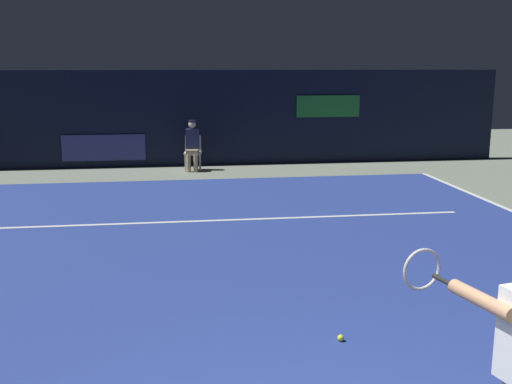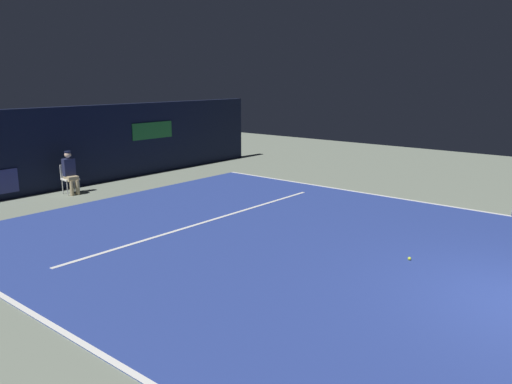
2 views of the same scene
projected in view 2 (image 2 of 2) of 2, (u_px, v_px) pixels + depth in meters
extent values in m
plane|color=gray|center=(278.00, 239.00, 11.11)|extent=(32.53, 32.53, 0.00)
cube|color=navy|center=(279.00, 239.00, 11.11)|extent=(10.65, 12.38, 0.01)
cube|color=white|center=(385.00, 196.00, 15.07)|extent=(0.10, 12.38, 0.01)
cube|color=white|center=(55.00, 327.00, 7.15)|extent=(0.10, 12.38, 0.01)
cube|color=white|center=(209.00, 221.00, 12.46)|extent=(8.31, 0.10, 0.01)
cube|color=black|center=(68.00, 148.00, 16.10)|extent=(16.46, 0.30, 2.60)
cube|color=#1E6B2D|center=(152.00, 130.00, 18.40)|extent=(1.80, 0.04, 0.60)
cube|color=white|center=(70.00, 179.00, 15.33)|extent=(0.48, 0.45, 0.04)
cube|color=white|center=(67.00, 171.00, 15.42)|extent=(0.42, 0.08, 0.42)
cylinder|color=#B2B2B7|center=(67.00, 188.00, 15.13)|extent=(0.03, 0.03, 0.46)
cylinder|color=#B2B2B7|center=(79.00, 186.00, 15.39)|extent=(0.03, 0.03, 0.46)
cylinder|color=#B2B2B7|center=(63.00, 187.00, 15.37)|extent=(0.03, 0.03, 0.46)
cylinder|color=#B2B2B7|center=(74.00, 185.00, 15.63)|extent=(0.03, 0.03, 0.46)
cube|color=tan|center=(71.00, 178.00, 15.26)|extent=(0.36, 0.43, 0.14)
cylinder|color=tan|center=(72.00, 188.00, 15.14)|extent=(0.11, 0.11, 0.46)
cylinder|color=tan|center=(77.00, 187.00, 15.26)|extent=(0.11, 0.11, 0.46)
cube|color=#23284C|center=(69.00, 167.00, 15.27)|extent=(0.36, 0.26, 0.52)
sphere|color=beige|center=(68.00, 155.00, 15.19)|extent=(0.20, 0.20, 0.20)
cylinder|color=#141933|center=(67.00, 152.00, 15.17)|extent=(0.19, 0.19, 0.04)
sphere|color=#CCE033|center=(409.00, 259.00, 9.76)|extent=(0.07, 0.07, 0.07)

